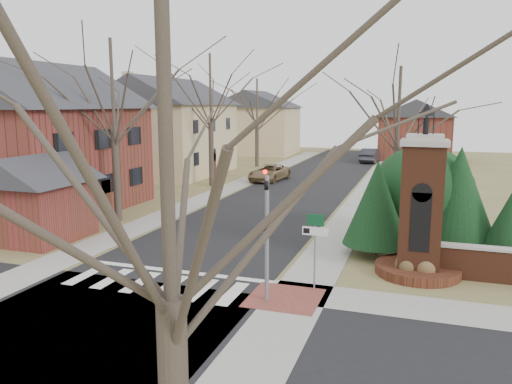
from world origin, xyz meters
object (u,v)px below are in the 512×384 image
at_px(brick_gate_monument, 420,219).
at_px(pickup_truck, 269,173).
at_px(distant_car, 371,155).
at_px(traffic_signal_pole, 267,225).
at_px(sign_post, 315,237).

relative_size(brick_gate_monument, pickup_truck, 1.31).
bearing_deg(distant_car, traffic_signal_pole, 96.08).
height_order(brick_gate_monument, distant_car, brick_gate_monument).
height_order(pickup_truck, distant_car, distant_car).
height_order(sign_post, pickup_truck, sign_post).
relative_size(pickup_truck, distant_car, 1.03).
height_order(traffic_signal_pole, brick_gate_monument, brick_gate_monument).
xyz_separation_m(traffic_signal_pole, distant_car, (-0.90, 42.11, -1.79)).
height_order(brick_gate_monument, pickup_truck, brick_gate_monument).
relative_size(sign_post, pickup_truck, 0.55).
bearing_deg(sign_post, brick_gate_monument, 41.42).
xyz_separation_m(pickup_truck, distant_car, (6.80, 16.69, 0.10)).
bearing_deg(pickup_truck, brick_gate_monument, -52.37).
bearing_deg(pickup_truck, traffic_signal_pole, -66.08).
bearing_deg(sign_post, pickup_truck, 110.54).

